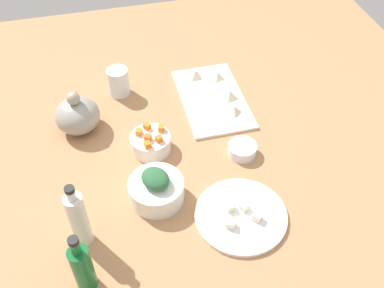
# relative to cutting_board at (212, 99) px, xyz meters

# --- Properties ---
(tabletop) EXTENTS (1.90, 1.90, 0.03)m
(tabletop) POSITION_rel_cutting_board_xyz_m (-0.24, 0.13, -0.02)
(tabletop) COLOR #AE7C51
(tabletop) RESTS_ON ground
(cutting_board) EXTENTS (0.36, 0.21, 0.01)m
(cutting_board) POSITION_rel_cutting_board_xyz_m (0.00, 0.00, 0.00)
(cutting_board) COLOR white
(cutting_board) RESTS_ON tabletop
(plate_tofu) EXTENTS (0.25, 0.25, 0.01)m
(plate_tofu) POSITION_rel_cutting_board_xyz_m (-0.49, 0.06, 0.00)
(plate_tofu) COLOR white
(plate_tofu) RESTS_ON tabletop
(bowl_greens) EXTENTS (0.15, 0.15, 0.06)m
(bowl_greens) POSITION_rel_cutting_board_xyz_m (-0.37, 0.27, 0.03)
(bowl_greens) COLOR white
(bowl_greens) RESTS_ON tabletop
(bowl_carrots) EXTENTS (0.12, 0.12, 0.05)m
(bowl_carrots) POSITION_rel_cutting_board_xyz_m (-0.18, 0.25, 0.02)
(bowl_carrots) COLOR white
(bowl_carrots) RESTS_ON tabletop
(bowl_small_side) EXTENTS (0.09, 0.09, 0.03)m
(bowl_small_side) POSITION_rel_cutting_board_xyz_m (-0.27, -0.02, 0.01)
(bowl_small_side) COLOR white
(bowl_small_side) RESTS_ON tabletop
(teapot) EXTENTS (0.16, 0.14, 0.14)m
(teapot) POSITION_rel_cutting_board_xyz_m (-0.03, 0.46, 0.05)
(teapot) COLOR gray
(teapot) RESTS_ON tabletop
(bottle_0) EXTENTS (0.05, 0.05, 0.21)m
(bottle_0) POSITION_rel_cutting_board_xyz_m (-0.46, 0.48, 0.09)
(bottle_0) COLOR silver
(bottle_0) RESTS_ON tabletop
(bottle_1) EXTENTS (0.05, 0.05, 0.20)m
(bottle_1) POSITION_rel_cutting_board_xyz_m (-0.59, 0.48, 0.07)
(bottle_1) COLOR #15642E
(bottle_1) RESTS_ON tabletop
(drinking_glass_0) EXTENTS (0.07, 0.07, 0.10)m
(drinking_glass_0) POSITION_rel_cutting_board_xyz_m (0.12, 0.31, 0.04)
(drinking_glass_0) COLOR white
(drinking_glass_0) RESTS_ON tabletop
(carrot_cube_0) EXTENTS (0.02, 0.02, 0.02)m
(carrot_cube_0) POSITION_rel_cutting_board_xyz_m (-0.16, 0.21, 0.06)
(carrot_cube_0) COLOR orange
(carrot_cube_0) RESTS_ON bowl_carrots
(carrot_cube_1) EXTENTS (0.02, 0.02, 0.02)m
(carrot_cube_1) POSITION_rel_cutting_board_xyz_m (-0.22, 0.26, 0.06)
(carrot_cube_1) COLOR orange
(carrot_cube_1) RESTS_ON bowl_carrots
(carrot_cube_2) EXTENTS (0.02, 0.02, 0.02)m
(carrot_cube_2) POSITION_rel_cutting_board_xyz_m (-0.14, 0.25, 0.06)
(carrot_cube_2) COLOR orange
(carrot_cube_2) RESTS_ON bowl_carrots
(carrot_cube_3) EXTENTS (0.02, 0.02, 0.02)m
(carrot_cube_3) POSITION_rel_cutting_board_xyz_m (-0.20, 0.23, 0.06)
(carrot_cube_3) COLOR orange
(carrot_cube_3) RESTS_ON bowl_carrots
(carrot_cube_4) EXTENTS (0.02, 0.02, 0.02)m
(carrot_cube_4) POSITION_rel_cutting_board_xyz_m (-0.16, 0.28, 0.06)
(carrot_cube_4) COLOR orange
(carrot_cube_4) RESTS_ON bowl_carrots
(carrot_cube_5) EXTENTS (0.02, 0.02, 0.02)m
(carrot_cube_5) POSITION_rel_cutting_board_xyz_m (-0.19, 0.26, 0.06)
(carrot_cube_5) COLOR orange
(carrot_cube_5) RESTS_ON bowl_carrots
(chopped_greens_mound) EXTENTS (0.11, 0.10, 0.04)m
(chopped_greens_mound) POSITION_rel_cutting_board_xyz_m (-0.37, 0.27, 0.08)
(chopped_greens_mound) COLOR #2C623A
(chopped_greens_mound) RESTS_ON bowl_greens
(tofu_cube_0) EXTENTS (0.02, 0.02, 0.02)m
(tofu_cube_0) POSITION_rel_cutting_board_xyz_m (-0.47, 0.08, 0.02)
(tofu_cube_0) COLOR silver
(tofu_cube_0) RESTS_ON plate_tofu
(tofu_cube_1) EXTENTS (0.03, 0.03, 0.02)m
(tofu_cube_1) POSITION_rel_cutting_board_xyz_m (-0.48, 0.05, 0.02)
(tofu_cube_1) COLOR white
(tofu_cube_1) RESTS_ON plate_tofu
(tofu_cube_2) EXTENTS (0.03, 0.03, 0.02)m
(tofu_cube_2) POSITION_rel_cutting_board_xyz_m (-0.52, 0.02, 0.02)
(tofu_cube_2) COLOR white
(tofu_cube_2) RESTS_ON plate_tofu
(tofu_cube_3) EXTENTS (0.03, 0.03, 0.02)m
(tofu_cube_3) POSITION_rel_cutting_board_xyz_m (-0.52, 0.10, 0.02)
(tofu_cube_3) COLOR white
(tofu_cube_3) RESTS_ON plate_tofu
(dumpling_0) EXTENTS (0.06, 0.06, 0.03)m
(dumpling_0) POSITION_rel_cutting_board_xyz_m (-0.02, -0.06, 0.02)
(dumpling_0) COLOR beige
(dumpling_0) RESTS_ON cutting_board
(dumpling_1) EXTENTS (0.06, 0.06, 0.03)m
(dumpling_1) POSITION_rel_cutting_board_xyz_m (0.13, 0.03, 0.02)
(dumpling_1) COLOR beige
(dumpling_1) RESTS_ON cutting_board
(dumpling_2) EXTENTS (0.05, 0.05, 0.03)m
(dumpling_2) POSITION_rel_cutting_board_xyz_m (-0.09, -0.05, 0.02)
(dumpling_2) COLOR beige
(dumpling_2) RESTS_ON cutting_board
(dumpling_3) EXTENTS (0.06, 0.06, 0.02)m
(dumpling_3) POSITION_rel_cutting_board_xyz_m (0.10, -0.05, 0.02)
(dumpling_3) COLOR beige
(dumpling_3) RESTS_ON cutting_board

